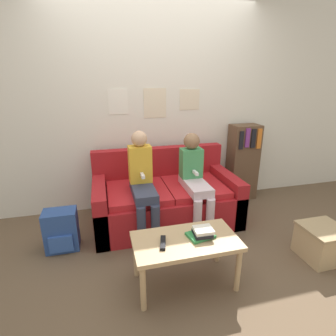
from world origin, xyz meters
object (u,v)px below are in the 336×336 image
object	(u,v)px
storage_box	(322,242)
couch	(165,199)
coffee_table	(186,245)
person_right	(195,177)
person_left	(142,180)
bookshelf	(243,162)
tv_remote	(163,243)
backpack	(62,231)

from	to	relation	value
storage_box	couch	bearing A→B (deg)	139.69
coffee_table	storage_box	size ratio (longest dim) A/B	2.19
person_right	storage_box	world-z (taller)	person_right
person_left	bookshelf	world-z (taller)	person_left
person_left	storage_box	world-z (taller)	person_left
tv_remote	storage_box	world-z (taller)	tv_remote
tv_remote	storage_box	xyz separation A→B (m)	(1.54, 0.01, -0.27)
couch	storage_box	distance (m)	1.65
couch	person_left	distance (m)	0.49
person_left	tv_remote	bearing A→B (deg)	-89.24
couch	person_left	bearing A→B (deg)	-145.58
couch	person_left	size ratio (longest dim) A/B	1.46
tv_remote	storage_box	size ratio (longest dim) A/B	0.46
couch	person_left	xyz separation A→B (m)	(-0.29, -0.20, 0.34)
tv_remote	bookshelf	bearing A→B (deg)	58.68
coffee_table	backpack	size ratio (longest dim) A/B	2.02
storage_box	backpack	bearing A→B (deg)	162.36
coffee_table	backpack	xyz separation A→B (m)	(-1.04, 0.75, -0.16)
person_right	couch	bearing A→B (deg)	144.48
person_left	coffee_table	bearing A→B (deg)	-76.82
person_left	storage_box	xyz separation A→B (m)	(1.55, -0.87, -0.45)
person_right	storage_box	distance (m)	1.37
couch	person_right	distance (m)	0.48
couch	backpack	bearing A→B (deg)	-164.69
bookshelf	couch	bearing A→B (deg)	-163.50
person_left	backpack	xyz separation A→B (m)	(-0.83, -0.11, -0.41)
person_right	backpack	world-z (taller)	person_right
coffee_table	backpack	world-z (taller)	coffee_table
coffee_table	storage_box	xyz separation A→B (m)	(1.35, -0.01, -0.20)
couch	coffee_table	xyz separation A→B (m)	(-0.09, -1.06, 0.09)
bookshelf	backpack	distance (m)	2.44
coffee_table	person_left	xyz separation A→B (m)	(-0.20, 0.86, 0.25)
couch	person_right	bearing A→B (deg)	-35.52
storage_box	bookshelf	bearing A→B (deg)	92.43
backpack	coffee_table	bearing A→B (deg)	-35.83
coffee_table	person_right	xyz separation A→B (m)	(0.38, 0.85, 0.23)
backpack	person_right	bearing A→B (deg)	4.17
couch	bookshelf	distance (m)	1.27
storage_box	coffee_table	bearing A→B (deg)	179.54
tv_remote	backpack	xyz separation A→B (m)	(-0.85, 0.76, -0.23)
person_right	tv_remote	bearing A→B (deg)	-123.25
coffee_table	person_right	bearing A→B (deg)	65.94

